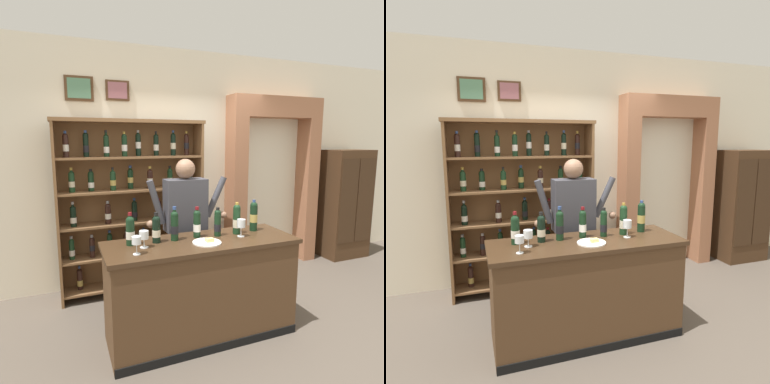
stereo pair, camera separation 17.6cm
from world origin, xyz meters
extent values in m
cube|color=brown|center=(0.00, 0.00, -0.01)|extent=(14.00, 14.00, 0.02)
cube|color=beige|center=(0.00, 1.58, 1.53)|extent=(12.00, 0.16, 3.06)
cube|color=#4C331E|center=(-1.11, 1.49, 2.48)|extent=(0.33, 0.02, 0.29)
cube|color=#4F8062|center=(-1.11, 1.47, 2.48)|extent=(0.26, 0.01, 0.23)
cube|color=#4C331E|center=(-0.66, 1.49, 2.48)|extent=(0.29, 0.02, 0.24)
cube|color=#975B66|center=(-0.66, 1.47, 2.48)|extent=(0.23, 0.01, 0.19)
cube|color=brown|center=(-1.43, 1.18, 1.06)|extent=(0.03, 0.32, 2.12)
cube|color=brown|center=(0.28, 1.18, 1.06)|extent=(0.03, 0.32, 2.12)
cube|color=brown|center=(-0.57, 1.33, 1.06)|extent=(1.74, 0.02, 2.12)
cube|color=brown|center=(-0.57, 1.18, 0.11)|extent=(1.68, 0.30, 0.02)
cylinder|color=black|center=(-1.23, 1.20, 0.23)|extent=(0.06, 0.06, 0.22)
sphere|color=black|center=(-1.23, 1.20, 0.35)|extent=(0.06, 0.06, 0.06)
cylinder|color=black|center=(-1.23, 1.20, 0.37)|extent=(0.02, 0.02, 0.07)
cylinder|color=navy|center=(-1.23, 1.20, 0.40)|extent=(0.03, 0.03, 0.03)
cylinder|color=tan|center=(-1.23, 1.20, 0.20)|extent=(0.07, 0.07, 0.07)
cylinder|color=black|center=(-0.89, 1.17, 0.23)|extent=(0.06, 0.06, 0.22)
sphere|color=black|center=(-0.89, 1.17, 0.35)|extent=(0.06, 0.06, 0.06)
cylinder|color=black|center=(-0.89, 1.17, 0.37)|extent=(0.03, 0.03, 0.06)
cylinder|color=black|center=(-0.89, 1.17, 0.39)|extent=(0.03, 0.03, 0.03)
cylinder|color=black|center=(-0.89, 1.17, 0.22)|extent=(0.07, 0.07, 0.07)
cylinder|color=black|center=(-0.60, 1.21, 0.24)|extent=(0.06, 0.06, 0.23)
sphere|color=black|center=(-0.60, 1.21, 0.36)|extent=(0.06, 0.06, 0.06)
cylinder|color=black|center=(-0.60, 1.21, 0.39)|extent=(0.03, 0.03, 0.08)
cylinder|color=navy|center=(-0.60, 1.21, 0.42)|extent=(0.03, 0.03, 0.03)
cylinder|color=silver|center=(-0.60, 1.21, 0.23)|extent=(0.07, 0.07, 0.07)
cylinder|color=black|center=(-0.21, 1.15, 0.23)|extent=(0.06, 0.06, 0.22)
sphere|color=black|center=(-0.21, 1.15, 0.35)|extent=(0.06, 0.06, 0.06)
cylinder|color=black|center=(-0.21, 1.15, 0.38)|extent=(0.03, 0.03, 0.07)
cylinder|color=#B79338|center=(-0.21, 1.15, 0.40)|extent=(0.03, 0.03, 0.03)
cylinder|color=beige|center=(-0.21, 1.15, 0.22)|extent=(0.07, 0.07, 0.07)
cylinder|color=black|center=(0.07, 1.21, 0.24)|extent=(0.06, 0.06, 0.23)
sphere|color=black|center=(0.07, 1.21, 0.36)|extent=(0.06, 0.06, 0.06)
cylinder|color=black|center=(0.07, 1.21, 0.39)|extent=(0.03, 0.03, 0.08)
cylinder|color=maroon|center=(0.07, 1.21, 0.43)|extent=(0.03, 0.03, 0.03)
cylinder|color=silver|center=(0.07, 1.21, 0.24)|extent=(0.07, 0.07, 0.07)
cube|color=brown|center=(-0.57, 1.18, 0.50)|extent=(1.68, 0.30, 0.02)
cylinder|color=#19381E|center=(-1.30, 1.18, 0.62)|extent=(0.06, 0.06, 0.21)
sphere|color=#19381E|center=(-1.30, 1.18, 0.73)|extent=(0.06, 0.06, 0.06)
cylinder|color=#19381E|center=(-1.30, 1.18, 0.76)|extent=(0.03, 0.03, 0.06)
cylinder|color=#99999E|center=(-1.30, 1.18, 0.78)|extent=(0.03, 0.03, 0.03)
cylinder|color=silver|center=(-1.30, 1.18, 0.59)|extent=(0.06, 0.06, 0.07)
cylinder|color=black|center=(-1.07, 1.17, 0.62)|extent=(0.06, 0.06, 0.21)
sphere|color=black|center=(-1.07, 1.17, 0.73)|extent=(0.06, 0.06, 0.06)
cylinder|color=black|center=(-1.07, 1.17, 0.75)|extent=(0.03, 0.03, 0.06)
cylinder|color=#99999E|center=(-1.07, 1.17, 0.77)|extent=(0.03, 0.03, 0.03)
cylinder|color=black|center=(-1.07, 1.17, 0.63)|extent=(0.06, 0.06, 0.07)
cylinder|color=black|center=(-0.86, 1.21, 0.63)|extent=(0.06, 0.06, 0.22)
sphere|color=black|center=(-0.86, 1.21, 0.74)|extent=(0.06, 0.06, 0.06)
cylinder|color=black|center=(-0.86, 1.21, 0.77)|extent=(0.03, 0.03, 0.07)
cylinder|color=navy|center=(-0.86, 1.21, 0.80)|extent=(0.03, 0.03, 0.03)
cylinder|color=silver|center=(-0.86, 1.21, 0.61)|extent=(0.06, 0.06, 0.07)
cylinder|color=black|center=(-0.66, 1.22, 0.62)|extent=(0.06, 0.06, 0.21)
sphere|color=black|center=(-0.66, 1.22, 0.73)|extent=(0.06, 0.06, 0.06)
cylinder|color=black|center=(-0.66, 1.22, 0.76)|extent=(0.03, 0.03, 0.07)
cylinder|color=black|center=(-0.66, 1.22, 0.78)|extent=(0.03, 0.03, 0.03)
cylinder|color=beige|center=(-0.66, 1.22, 0.59)|extent=(0.06, 0.06, 0.07)
cylinder|color=#19381E|center=(-0.44, 1.21, 0.62)|extent=(0.06, 0.06, 0.22)
sphere|color=#19381E|center=(-0.44, 1.21, 0.74)|extent=(0.06, 0.06, 0.06)
cylinder|color=#19381E|center=(-0.44, 1.21, 0.76)|extent=(0.03, 0.03, 0.06)
cylinder|color=navy|center=(-0.44, 1.21, 0.79)|extent=(0.03, 0.03, 0.03)
cylinder|color=silver|center=(-0.44, 1.21, 0.61)|extent=(0.06, 0.06, 0.07)
cylinder|color=black|center=(-0.28, 1.15, 0.62)|extent=(0.06, 0.06, 0.21)
sphere|color=black|center=(-0.28, 1.15, 0.73)|extent=(0.06, 0.06, 0.06)
cylinder|color=black|center=(-0.28, 1.15, 0.76)|extent=(0.03, 0.03, 0.07)
cylinder|color=maroon|center=(-0.28, 1.15, 0.78)|extent=(0.03, 0.03, 0.03)
cylinder|color=beige|center=(-0.28, 1.15, 0.62)|extent=(0.06, 0.06, 0.07)
cylinder|color=black|center=(-0.03, 1.19, 0.62)|extent=(0.06, 0.06, 0.22)
sphere|color=black|center=(-0.03, 1.19, 0.74)|extent=(0.06, 0.06, 0.06)
cylinder|color=black|center=(-0.03, 1.19, 0.76)|extent=(0.03, 0.03, 0.06)
cylinder|color=black|center=(-0.03, 1.19, 0.78)|extent=(0.03, 0.03, 0.03)
cylinder|color=silver|center=(-0.03, 1.19, 0.62)|extent=(0.06, 0.06, 0.07)
cylinder|color=black|center=(0.14, 1.19, 0.62)|extent=(0.06, 0.06, 0.22)
sphere|color=black|center=(0.14, 1.19, 0.74)|extent=(0.06, 0.06, 0.06)
cylinder|color=black|center=(0.14, 1.19, 0.76)|extent=(0.03, 0.03, 0.06)
cylinder|color=maroon|center=(0.14, 1.19, 0.78)|extent=(0.03, 0.03, 0.03)
cylinder|color=tan|center=(0.14, 1.19, 0.62)|extent=(0.06, 0.06, 0.07)
cube|color=brown|center=(-0.57, 1.18, 0.90)|extent=(1.68, 0.30, 0.02)
cylinder|color=black|center=(-1.26, 1.16, 1.01)|extent=(0.07, 0.07, 0.20)
sphere|color=black|center=(-1.26, 1.16, 1.12)|extent=(0.07, 0.07, 0.07)
cylinder|color=black|center=(-1.26, 1.16, 1.15)|extent=(0.03, 0.03, 0.08)
cylinder|color=#99999E|center=(-1.26, 1.16, 1.18)|extent=(0.03, 0.03, 0.03)
cylinder|color=silver|center=(-1.26, 1.16, 0.98)|extent=(0.07, 0.07, 0.06)
cylinder|color=black|center=(-0.88, 1.16, 1.01)|extent=(0.07, 0.07, 0.20)
sphere|color=black|center=(-0.88, 1.16, 1.12)|extent=(0.07, 0.07, 0.07)
cylinder|color=black|center=(-0.88, 1.16, 1.14)|extent=(0.03, 0.03, 0.06)
cylinder|color=#99999E|center=(-0.88, 1.16, 1.16)|extent=(0.03, 0.03, 0.03)
cylinder|color=silver|center=(-0.88, 1.16, 1.00)|extent=(0.07, 0.07, 0.06)
cylinder|color=black|center=(-0.55, 1.19, 1.01)|extent=(0.07, 0.07, 0.20)
sphere|color=black|center=(-0.55, 1.19, 1.12)|extent=(0.07, 0.07, 0.07)
cylinder|color=black|center=(-0.55, 1.19, 1.15)|extent=(0.03, 0.03, 0.07)
cylinder|color=navy|center=(-0.55, 1.19, 1.17)|extent=(0.03, 0.03, 0.03)
cylinder|color=black|center=(-0.55, 1.19, 0.98)|extent=(0.07, 0.07, 0.06)
cylinder|color=black|center=(-0.25, 1.16, 1.01)|extent=(0.07, 0.07, 0.20)
sphere|color=black|center=(-0.25, 1.16, 1.11)|extent=(0.07, 0.07, 0.07)
cylinder|color=black|center=(-0.25, 1.16, 1.13)|extent=(0.03, 0.03, 0.06)
cylinder|color=maroon|center=(-0.25, 1.16, 1.15)|extent=(0.03, 0.03, 0.03)
cylinder|color=silver|center=(-0.25, 1.16, 1.00)|extent=(0.07, 0.07, 0.06)
cylinder|color=black|center=(0.08, 1.21, 1.01)|extent=(0.07, 0.07, 0.21)
sphere|color=black|center=(0.08, 1.21, 1.12)|extent=(0.07, 0.07, 0.07)
cylinder|color=black|center=(0.08, 1.21, 1.16)|extent=(0.03, 0.03, 0.08)
cylinder|color=navy|center=(0.08, 1.21, 1.19)|extent=(0.03, 0.03, 0.03)
cylinder|color=silver|center=(0.08, 1.21, 0.99)|extent=(0.07, 0.07, 0.07)
cube|color=brown|center=(-0.57, 1.18, 1.29)|extent=(1.68, 0.30, 0.02)
cylinder|color=#19381E|center=(-1.26, 1.18, 1.40)|extent=(0.07, 0.07, 0.20)
sphere|color=#19381E|center=(-1.26, 1.18, 1.51)|extent=(0.07, 0.07, 0.07)
cylinder|color=#19381E|center=(-1.26, 1.18, 1.54)|extent=(0.03, 0.03, 0.07)
cylinder|color=#B79338|center=(-1.26, 1.18, 1.56)|extent=(0.03, 0.03, 0.03)
cylinder|color=beige|center=(-1.26, 1.18, 1.39)|extent=(0.07, 0.07, 0.06)
cylinder|color=black|center=(-1.05, 1.20, 1.40)|extent=(0.07, 0.07, 0.19)
sphere|color=black|center=(-1.05, 1.20, 1.50)|extent=(0.07, 0.07, 0.07)
cylinder|color=black|center=(-1.05, 1.20, 1.52)|extent=(0.03, 0.03, 0.06)
cylinder|color=black|center=(-1.05, 1.20, 1.54)|extent=(0.03, 0.03, 0.03)
cylinder|color=silver|center=(-1.05, 1.20, 1.37)|extent=(0.07, 0.07, 0.06)
cylinder|color=#19381E|center=(-0.80, 1.15, 1.40)|extent=(0.07, 0.07, 0.19)
sphere|color=#19381E|center=(-0.80, 1.15, 1.50)|extent=(0.07, 0.07, 0.07)
cylinder|color=#19381E|center=(-0.80, 1.15, 1.53)|extent=(0.02, 0.02, 0.07)
cylinder|color=black|center=(-0.80, 1.15, 1.56)|extent=(0.03, 0.03, 0.03)
cylinder|color=tan|center=(-0.80, 1.15, 1.39)|extent=(0.07, 0.07, 0.06)
cylinder|color=black|center=(-0.59, 1.22, 1.40)|extent=(0.07, 0.07, 0.20)
sphere|color=black|center=(-0.59, 1.22, 1.51)|extent=(0.07, 0.07, 0.07)
cylinder|color=black|center=(-0.59, 1.22, 1.54)|extent=(0.03, 0.03, 0.08)
cylinder|color=navy|center=(-0.59, 1.22, 1.57)|extent=(0.04, 0.04, 0.03)
cylinder|color=tan|center=(-0.59, 1.22, 1.41)|extent=(0.07, 0.07, 0.06)
cylinder|color=black|center=(-0.36, 1.16, 1.40)|extent=(0.07, 0.07, 0.19)
sphere|color=black|center=(-0.36, 1.16, 1.50)|extent=(0.07, 0.07, 0.07)
cylinder|color=black|center=(-0.36, 1.16, 1.53)|extent=(0.03, 0.03, 0.07)
cylinder|color=#B79338|center=(-0.36, 1.16, 1.56)|extent=(0.03, 0.03, 0.03)
cylinder|color=beige|center=(-0.36, 1.16, 1.39)|extent=(0.07, 0.07, 0.06)
cylinder|color=#19381E|center=(-0.09, 1.22, 1.40)|extent=(0.07, 0.07, 0.19)
sphere|color=#19381E|center=(-0.09, 1.22, 1.50)|extent=(0.07, 0.07, 0.07)
cylinder|color=#19381E|center=(-0.09, 1.22, 1.53)|extent=(0.03, 0.03, 0.07)
cylinder|color=black|center=(-0.09, 1.22, 1.55)|extent=(0.04, 0.04, 0.03)
cylinder|color=beige|center=(-0.09, 1.22, 1.38)|extent=(0.07, 0.07, 0.06)
cylinder|color=black|center=(0.15, 1.16, 1.40)|extent=(0.07, 0.07, 0.20)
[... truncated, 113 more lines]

